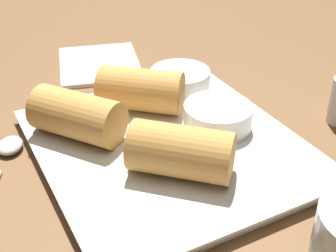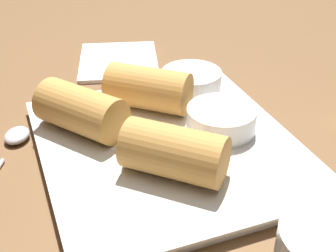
{
  "view_description": "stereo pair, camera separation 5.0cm",
  "coord_description": "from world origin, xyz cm",
  "px_view_note": "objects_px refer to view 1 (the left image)",
  "views": [
    {
      "loc": [
        36.28,
        -18.21,
        31.65
      ],
      "look_at": [
        -0.87,
        1.44,
        5.54
      ],
      "focal_mm": 50.0,
      "sensor_mm": 36.0,
      "label": 1
    },
    {
      "loc": [
        38.35,
        -13.65,
        31.65
      ],
      "look_at": [
        -0.87,
        1.44,
        5.54
      ],
      "focal_mm": 50.0,
      "sensor_mm": 36.0,
      "label": 2
    }
  ],
  "objects_px": {
    "dipping_bowl_near": "(218,116)",
    "serving_plate": "(168,148)",
    "dipping_bowl_far": "(180,79)",
    "napkin": "(99,64)",
    "spoon": "(7,154)"
  },
  "relations": [
    {
      "from": "dipping_bowl_near",
      "to": "dipping_bowl_far",
      "type": "relative_size",
      "value": 1.0
    },
    {
      "from": "dipping_bowl_near",
      "to": "spoon",
      "type": "relative_size",
      "value": 0.52
    },
    {
      "from": "napkin",
      "to": "dipping_bowl_near",
      "type": "bearing_deg",
      "value": 10.78
    },
    {
      "from": "dipping_bowl_near",
      "to": "serving_plate",
      "type": "bearing_deg",
      "value": -89.18
    },
    {
      "from": "dipping_bowl_far",
      "to": "serving_plate",
      "type": "bearing_deg",
      "value": -35.08
    },
    {
      "from": "dipping_bowl_near",
      "to": "napkin",
      "type": "xyz_separation_m",
      "value": [
        -0.25,
        -0.05,
        -0.03
      ]
    },
    {
      "from": "dipping_bowl_far",
      "to": "spoon",
      "type": "bearing_deg",
      "value": -83.19
    },
    {
      "from": "serving_plate",
      "to": "dipping_bowl_near",
      "type": "bearing_deg",
      "value": 90.82
    },
    {
      "from": "dipping_bowl_near",
      "to": "napkin",
      "type": "height_order",
      "value": "dipping_bowl_near"
    },
    {
      "from": "serving_plate",
      "to": "spoon",
      "type": "distance_m",
      "value": 0.17
    },
    {
      "from": "dipping_bowl_far",
      "to": "napkin",
      "type": "distance_m",
      "value": 0.16
    },
    {
      "from": "serving_plate",
      "to": "dipping_bowl_near",
      "type": "relative_size",
      "value": 3.78
    },
    {
      "from": "serving_plate",
      "to": "napkin",
      "type": "relative_size",
      "value": 1.77
    },
    {
      "from": "serving_plate",
      "to": "dipping_bowl_far",
      "type": "distance_m",
      "value": 0.13
    },
    {
      "from": "serving_plate",
      "to": "dipping_bowl_near",
      "type": "height_order",
      "value": "dipping_bowl_near"
    }
  ]
}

